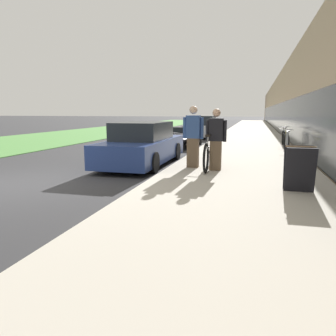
# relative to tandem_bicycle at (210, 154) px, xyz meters

# --- Properties ---
(ground_plane) EXTENTS (220.00, 220.00, 0.00)m
(ground_plane) POSITION_rel_tandem_bicycle_xyz_m (-4.33, -2.82, -0.55)
(ground_plane) COLOR #303033
(sidewalk_slab) EXTENTS (4.08, 70.00, 0.15)m
(sidewalk_slab) POSITION_rel_tandem_bicycle_xyz_m (0.87, 18.18, -0.48)
(sidewalk_slab) COLOR #BCB5A5
(sidewalk_slab) RESTS_ON ground
(storefront_facade) EXTENTS (10.01, 70.00, 4.86)m
(storefront_facade) POSITION_rel_tandem_bicycle_xyz_m (7.94, 26.18, 1.87)
(storefront_facade) COLOR tan
(storefront_facade) RESTS_ON ground
(lawn_strip) EXTENTS (7.68, 70.00, 0.03)m
(lawn_strip) POSITION_rel_tandem_bicycle_xyz_m (-11.72, 22.18, -0.54)
(lawn_strip) COLOR #518E42
(lawn_strip) RESTS_ON ground
(tandem_bicycle) EXTENTS (0.52, 2.39, 0.97)m
(tandem_bicycle) POSITION_rel_tandem_bicycle_xyz_m (0.00, 0.00, 0.00)
(tandem_bicycle) COLOR black
(tandem_bicycle) RESTS_ON sidewalk_slab
(person_rider) EXTENTS (0.55, 0.22, 1.63)m
(person_rider) POSITION_rel_tandem_bicycle_xyz_m (0.18, -0.28, 0.41)
(person_rider) COLOR brown
(person_rider) RESTS_ON sidewalk_slab
(person_bystander) EXTENTS (0.58, 0.23, 1.71)m
(person_bystander) POSITION_rel_tandem_bicycle_xyz_m (-0.49, 0.02, 0.45)
(person_bystander) COLOR brown
(person_bystander) RESTS_ON sidewalk_slab
(bike_rack_hoop) EXTENTS (0.05, 0.60, 0.84)m
(bike_rack_hoop) POSITION_rel_tandem_bicycle_xyz_m (2.34, 3.77, 0.10)
(bike_rack_hoop) COLOR gray
(bike_rack_hoop) RESTS_ON sidewalk_slab
(cruiser_bike_nearest) EXTENTS (0.52, 1.72, 0.85)m
(cruiser_bike_nearest) POSITION_rel_tandem_bicycle_xyz_m (2.40, 4.59, -0.05)
(cruiser_bike_nearest) COLOR black
(cruiser_bike_nearest) RESTS_ON sidewalk_slab
(cruiser_bike_middle) EXTENTS (0.52, 1.68, 0.88)m
(cruiser_bike_middle) POSITION_rel_tandem_bicycle_xyz_m (2.47, 6.82, -0.04)
(cruiser_bike_middle) COLOR black
(cruiser_bike_middle) RESTS_ON sidewalk_slab
(sandwich_board_sign) EXTENTS (0.56, 0.56, 0.90)m
(sandwich_board_sign) POSITION_rel_tandem_bicycle_xyz_m (2.06, -2.20, 0.04)
(sandwich_board_sign) COLOR black
(sandwich_board_sign) RESTS_ON sidewalk_slab
(parked_sedan_curbside) EXTENTS (1.77, 4.55, 1.37)m
(parked_sedan_curbside) POSITION_rel_tandem_bicycle_xyz_m (-2.31, 0.95, 0.08)
(parked_sedan_curbside) COLOR navy
(parked_sedan_curbside) RESTS_ON ground
(vintage_roadster_curbside) EXTENTS (1.71, 3.96, 0.92)m
(vintage_roadster_curbside) POSITION_rel_tandem_bicycle_xyz_m (-2.33, 6.63, -0.16)
(vintage_roadster_curbside) COLOR black
(vintage_roadster_curbside) RESTS_ON ground
(parked_sedan_far) EXTENTS (1.95, 4.19, 1.43)m
(parked_sedan_far) POSITION_rel_tandem_bicycle_xyz_m (-2.24, 12.77, 0.10)
(parked_sedan_far) COLOR silver
(parked_sedan_far) RESTS_ON ground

